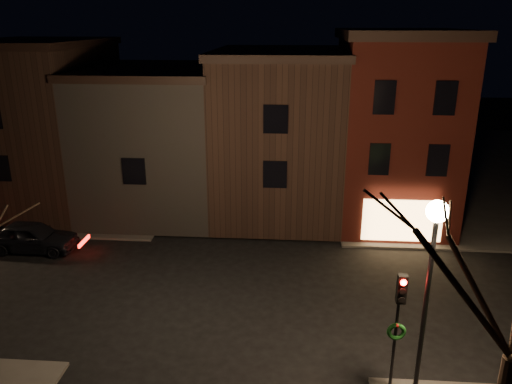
{
  "coord_description": "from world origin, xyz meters",
  "views": [
    {
      "loc": [
        2.38,
        -18.53,
        11.03
      ],
      "look_at": [
        0.64,
        4.18,
        3.2
      ],
      "focal_mm": 35.0,
      "sensor_mm": 36.0,
      "label": 1
    }
  ],
  "objects": [
    {
      "name": "row_building_c",
      "position": [
        -13.0,
        10.5,
        5.08
      ],
      "size": [
        7.3,
        10.3,
        9.9
      ],
      "color": "black",
      "rests_on": "ground"
    },
    {
      "name": "parked_car_a",
      "position": [
        -10.61,
        3.49,
        0.76
      ],
      "size": [
        4.51,
        1.86,
        1.53
      ],
      "primitive_type": "imported",
      "rotation": [
        0.0,
        0.0,
        1.56
      ],
      "color": "black",
      "rests_on": "ground"
    },
    {
      "name": "street_lamp_near",
      "position": [
        6.2,
        -6.0,
        5.18
      ],
      "size": [
        0.6,
        0.6,
        6.48
      ],
      "color": "black",
      "rests_on": "sidewalk_near_right"
    },
    {
      "name": "row_building_a",
      "position": [
        1.5,
        10.5,
        4.83
      ],
      "size": [
        7.3,
        10.3,
        9.4
      ],
      "color": "black",
      "rests_on": "ground"
    },
    {
      "name": "ground",
      "position": [
        0.0,
        0.0,
        0.0
      ],
      "size": [
        120.0,
        120.0,
        0.0
      ],
      "primitive_type": "plane",
      "color": "black",
      "rests_on": "ground"
    },
    {
      "name": "traffic_signal",
      "position": [
        5.6,
        -5.51,
        2.81
      ],
      "size": [
        0.58,
        0.38,
        4.05
      ],
      "color": "black",
      "rests_on": "sidewalk_near_right"
    },
    {
      "name": "row_building_b",
      "position": [
        -5.75,
        10.5,
        4.33
      ],
      "size": [
        7.8,
        10.3,
        8.4
      ],
      "color": "black",
      "rests_on": "ground"
    },
    {
      "name": "corner_building",
      "position": [
        8.0,
        9.47,
        5.4
      ],
      "size": [
        6.5,
        8.5,
        10.5
      ],
      "color": "#40100B",
      "rests_on": "ground"
    },
    {
      "name": "sidewalk_far_left",
      "position": [
        -20.0,
        20.0,
        0.06
      ],
      "size": [
        30.0,
        30.0,
        0.12
      ],
      "primitive_type": "cube",
      "color": "#2D2B28",
      "rests_on": "ground"
    }
  ]
}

